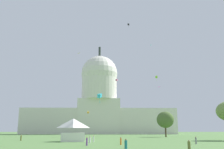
# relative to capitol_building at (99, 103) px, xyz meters

# --- Properties ---
(capitol_building) EXTENTS (115.33, 28.20, 68.44)m
(capitol_building) POSITION_rel_capitol_building_xyz_m (0.00, 0.00, 0.00)
(capitol_building) COLOR silver
(capitol_building) RESTS_ON ground_plane
(event_tent) EXTENTS (7.24, 6.99, 6.23)m
(event_tent) POSITION_rel_capitol_building_xyz_m (-4.68, -124.71, -20.04)
(event_tent) COLOR white
(event_tent) RESTS_ON ground_plane
(tree_east_near) EXTENTS (9.47, 8.87, 11.23)m
(tree_east_near) POSITION_rel_capitol_building_xyz_m (31.20, -82.09, -15.72)
(tree_east_near) COLOR #42301E
(tree_east_near) RESTS_ON ground_plane
(person_olive_near_tree_east) EXTENTS (0.55, 0.55, 1.73)m
(person_olive_near_tree_east) POSITION_rel_capitol_building_xyz_m (-20.63, -118.75, -22.49)
(person_olive_near_tree_east) COLOR olive
(person_olive_near_tree_east) RESTS_ON ground_plane
(person_white_edge_east) EXTENTS (0.48, 0.48, 1.53)m
(person_white_edge_east) POSITION_rel_capitol_building_xyz_m (0.34, -131.56, -22.59)
(person_white_edge_east) COLOR silver
(person_white_edge_east) RESTS_ON ground_plane
(person_purple_near_tree_west) EXTENTS (0.40, 0.40, 1.71)m
(person_purple_near_tree_west) POSITION_rel_capitol_building_xyz_m (0.37, -143.85, -22.48)
(person_purple_near_tree_west) COLOR #703D93
(person_purple_near_tree_west) RESTS_ON ground_plane
(person_olive_front_right) EXTENTS (0.50, 0.50, 1.53)m
(person_olive_front_right) POSITION_rel_capitol_building_xyz_m (17.36, -155.52, -22.59)
(person_olive_front_right) COLOR olive
(person_olive_front_right) RESTS_ON ground_plane
(person_white_near_tent) EXTENTS (0.47, 0.47, 1.74)m
(person_white_near_tent) POSITION_rel_capitol_building_xyz_m (1.10, -128.56, -22.45)
(person_white_near_tent) COLOR silver
(person_white_near_tent) RESTS_ON ground_plane
(person_teal_edge_west) EXTENTS (0.52, 0.52, 1.64)m
(person_teal_edge_west) POSITION_rel_capitol_building_xyz_m (7.50, -152.97, -22.54)
(person_teal_edge_west) COLOR #1E757A
(person_teal_edge_west) RESTS_ON ground_plane
(person_grey_mid_left) EXTENTS (0.47, 0.47, 1.66)m
(person_grey_mid_left) POSITION_rel_capitol_building_xyz_m (24.45, -138.73, -22.50)
(person_grey_mid_left) COLOR gray
(person_grey_mid_left) RESTS_ON ground_plane
(person_orange_mid_right) EXTENTS (0.50, 0.50, 1.61)m
(person_orange_mid_right) POSITION_rel_capitol_building_xyz_m (7.42, -141.22, -22.53)
(person_orange_mid_right) COLOR orange
(person_orange_mid_right) RESTS_ON ground_plane
(kite_turquoise_high) EXTENTS (0.49, 0.88, 1.04)m
(kite_turquoise_high) POSITION_rel_capitol_building_xyz_m (31.84, -51.27, 29.76)
(kite_turquoise_high) COLOR teal
(kite_cyan_low) EXTENTS (1.45, 1.48, 2.85)m
(kite_cyan_low) POSITION_rel_capitol_building_xyz_m (2.49, -124.03, -10.57)
(kite_cyan_low) COLOR #33BCDB
(kite_magenta_mid) EXTENTS (1.47, 1.26, 0.31)m
(kite_magenta_mid) POSITION_rel_capitol_building_xyz_m (30.96, -72.22, 0.39)
(kite_magenta_mid) COLOR #D1339E
(kite_pink_mid) EXTENTS (1.23, 1.24, 3.92)m
(kite_pink_mid) POSITION_rel_capitol_building_xyz_m (10.09, -69.98, 4.58)
(kite_pink_mid) COLOR pink
(kite_yellow_high) EXTENTS (1.69, 1.84, 0.41)m
(kite_yellow_high) POSITION_rel_capitol_building_xyz_m (-8.81, -70.32, 18.27)
(kite_yellow_high) COLOR yellow
(kite_gold_low) EXTENTS (1.14, 1.23, 1.32)m
(kite_gold_low) POSITION_rel_capitol_building_xyz_m (-5.36, -47.96, -10.24)
(kite_gold_low) COLOR gold
(kite_lime_mid) EXTENTS (1.22, 1.29, 3.46)m
(kite_lime_mid) POSITION_rel_capitol_building_xyz_m (35.51, -46.23, 11.23)
(kite_lime_mid) COLOR #8CD133
(kite_black_high) EXTENTS (0.97, 0.95, 2.01)m
(kite_black_high) POSITION_rel_capitol_building_xyz_m (15.43, -81.02, 30.09)
(kite_black_high) COLOR black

